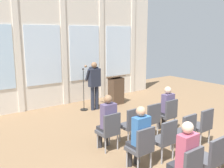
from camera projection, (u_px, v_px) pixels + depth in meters
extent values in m
cube|color=silver|center=(64.00, 48.00, 9.81)|extent=(8.71, 0.10, 4.40)
cube|color=silver|center=(18.00, 50.00, 8.73)|extent=(0.20, 0.08, 4.40)
cube|color=silver|center=(44.00, 55.00, 9.30)|extent=(1.36, 0.04, 2.16)
cube|color=silver|center=(64.00, 48.00, 9.74)|extent=(0.20, 0.08, 4.40)
cube|color=silver|center=(85.00, 53.00, 10.32)|extent=(1.36, 0.04, 2.16)
cube|color=silver|center=(102.00, 47.00, 10.76)|extent=(0.20, 0.08, 4.40)
cube|color=silver|center=(119.00, 51.00, 11.33)|extent=(1.36, 0.04, 2.16)
cube|color=silver|center=(133.00, 46.00, 11.78)|extent=(0.20, 0.08, 4.40)
cylinder|color=#232838|center=(93.00, 98.00, 9.30)|extent=(0.14, 0.14, 0.87)
cylinder|color=#232838|center=(97.00, 98.00, 9.41)|extent=(0.14, 0.14, 0.87)
cube|color=#232838|center=(94.00, 78.00, 9.20)|extent=(0.42, 0.22, 0.65)
cube|color=#26663F|center=(93.00, 75.00, 9.28)|extent=(0.06, 0.01, 0.39)
sphere|color=#8C6647|center=(94.00, 65.00, 9.12)|extent=(0.21, 0.21, 0.21)
cylinder|color=#232838|center=(88.00, 75.00, 9.11)|extent=(0.09, 0.28, 0.45)
cylinder|color=#232838|center=(96.00, 68.00, 9.32)|extent=(0.15, 0.36, 0.15)
cylinder|color=#232838|center=(92.00, 68.00, 9.39)|extent=(0.11, 0.34, 0.15)
sphere|color=#8C6647|center=(86.00, 66.00, 9.52)|extent=(0.10, 0.10, 0.10)
cylinder|color=black|center=(84.00, 110.00, 9.38)|extent=(0.28, 0.28, 0.03)
cylinder|color=black|center=(84.00, 90.00, 9.23)|extent=(0.02, 0.02, 1.45)
sphere|color=#262626|center=(83.00, 69.00, 9.08)|extent=(0.07, 0.07, 0.07)
cube|color=#4C3828|center=(116.00, 91.00, 10.10)|extent=(0.52, 0.40, 1.05)
cube|color=#4C3828|center=(116.00, 77.00, 10.01)|extent=(0.60, 0.48, 0.14)
cylinder|color=#99999E|center=(109.00, 137.00, 6.45)|extent=(0.04, 0.04, 0.40)
cylinder|color=#99999E|center=(97.00, 141.00, 6.24)|extent=(0.04, 0.04, 0.40)
cylinder|color=#99999E|center=(118.00, 142.00, 6.19)|extent=(0.04, 0.04, 0.40)
cylinder|color=#99999E|center=(105.00, 146.00, 5.98)|extent=(0.04, 0.04, 0.40)
cube|color=#47474C|center=(107.00, 132.00, 6.17)|extent=(0.46, 0.44, 0.08)
cube|color=#47474C|center=(112.00, 124.00, 5.96)|extent=(0.46, 0.06, 0.46)
cylinder|color=#2D2D33|center=(100.00, 139.00, 6.30)|extent=(0.10, 0.10, 0.44)
cylinder|color=#2D2D33|center=(106.00, 137.00, 6.40)|extent=(0.10, 0.10, 0.44)
cube|color=#2D2D33|center=(106.00, 129.00, 6.20)|extent=(0.34, 0.36, 0.12)
cube|color=#594C72|center=(109.00, 116.00, 6.04)|extent=(0.36, 0.20, 0.60)
sphere|color=#8C6647|center=(108.00, 99.00, 5.98)|extent=(0.20, 0.20, 0.20)
cylinder|color=#99999E|center=(130.00, 131.00, 6.86)|extent=(0.04, 0.04, 0.40)
cylinder|color=#99999E|center=(120.00, 134.00, 6.65)|extent=(0.04, 0.04, 0.40)
cylinder|color=#99999E|center=(139.00, 135.00, 6.59)|extent=(0.04, 0.04, 0.40)
cylinder|color=#99999E|center=(128.00, 138.00, 6.38)|extent=(0.04, 0.04, 0.40)
cube|color=#47474C|center=(129.00, 126.00, 6.57)|extent=(0.46, 0.44, 0.08)
cube|color=#47474C|center=(134.00, 118.00, 6.37)|extent=(0.46, 0.06, 0.46)
cylinder|color=#99999E|center=(149.00, 125.00, 7.27)|extent=(0.04, 0.04, 0.40)
cylinder|color=#99999E|center=(139.00, 128.00, 7.06)|extent=(0.04, 0.04, 0.40)
cylinder|color=#99999E|center=(158.00, 129.00, 7.00)|extent=(0.04, 0.04, 0.40)
cylinder|color=#99999E|center=(148.00, 132.00, 6.79)|extent=(0.04, 0.04, 0.40)
cube|color=#47474C|center=(149.00, 120.00, 6.98)|extent=(0.46, 0.44, 0.08)
cube|color=#47474C|center=(154.00, 113.00, 6.78)|extent=(0.46, 0.06, 0.46)
cylinder|color=#99999E|center=(165.00, 121.00, 7.67)|extent=(0.04, 0.04, 0.40)
cylinder|color=#99999E|center=(157.00, 123.00, 7.46)|extent=(0.04, 0.04, 0.40)
cylinder|color=#99999E|center=(174.00, 124.00, 7.41)|extent=(0.04, 0.04, 0.40)
cylinder|color=#99999E|center=(166.00, 126.00, 7.19)|extent=(0.04, 0.04, 0.40)
cube|color=#47474C|center=(166.00, 116.00, 7.39)|extent=(0.46, 0.44, 0.08)
cube|color=#47474C|center=(172.00, 108.00, 7.18)|extent=(0.46, 0.06, 0.46)
cylinder|color=#2D2D33|center=(159.00, 122.00, 7.52)|extent=(0.10, 0.10, 0.44)
cylinder|color=#2D2D33|center=(163.00, 120.00, 7.62)|extent=(0.10, 0.10, 0.44)
cube|color=#2D2D33|center=(164.00, 113.00, 7.42)|extent=(0.34, 0.36, 0.12)
cube|color=#594C72|center=(168.00, 103.00, 7.27)|extent=(0.36, 0.20, 0.53)
sphere|color=beige|center=(168.00, 90.00, 7.21)|extent=(0.20, 0.20, 0.20)
cylinder|color=#99999E|center=(140.00, 154.00, 5.57)|extent=(0.04, 0.04, 0.40)
cylinder|color=#99999E|center=(127.00, 159.00, 5.36)|extent=(0.04, 0.04, 0.40)
cylinder|color=#99999E|center=(151.00, 160.00, 5.30)|extent=(0.04, 0.04, 0.40)
cylinder|color=#99999E|center=(138.00, 165.00, 5.09)|extent=(0.04, 0.04, 0.40)
cube|color=#47474C|center=(139.00, 149.00, 5.28)|extent=(0.46, 0.44, 0.08)
cube|color=#47474C|center=(146.00, 140.00, 5.08)|extent=(0.46, 0.06, 0.46)
cylinder|color=#2D2D33|center=(130.00, 156.00, 5.41)|extent=(0.10, 0.10, 0.44)
cylinder|color=#2D2D33|center=(136.00, 154.00, 5.52)|extent=(0.10, 0.10, 0.44)
cube|color=#2D2D33|center=(137.00, 145.00, 5.32)|extent=(0.34, 0.36, 0.12)
cube|color=#3366A5|center=(141.00, 131.00, 5.16)|extent=(0.36, 0.20, 0.59)
sphere|color=tan|center=(141.00, 111.00, 5.09)|extent=(0.20, 0.20, 0.20)
cylinder|color=#99999E|center=(162.00, 146.00, 5.97)|extent=(0.04, 0.04, 0.40)
cylinder|color=#99999E|center=(151.00, 150.00, 5.76)|extent=(0.04, 0.04, 0.40)
cylinder|color=#99999E|center=(173.00, 151.00, 5.71)|extent=(0.04, 0.04, 0.40)
cylinder|color=#99999E|center=(162.00, 156.00, 5.50)|extent=(0.04, 0.04, 0.40)
cube|color=#47474C|center=(162.00, 140.00, 5.69)|extent=(0.46, 0.44, 0.08)
cube|color=#47474C|center=(169.00, 132.00, 5.48)|extent=(0.46, 0.06, 0.46)
cylinder|color=#99999E|center=(181.00, 138.00, 6.38)|extent=(0.04, 0.04, 0.40)
cylinder|color=#99999E|center=(171.00, 142.00, 6.17)|extent=(0.04, 0.04, 0.40)
cylinder|color=#99999E|center=(192.00, 143.00, 6.11)|extent=(0.04, 0.04, 0.40)
cylinder|color=#99999E|center=(183.00, 147.00, 5.90)|extent=(0.04, 0.04, 0.40)
cube|color=#47474C|center=(182.00, 133.00, 6.09)|extent=(0.46, 0.44, 0.08)
cube|color=#47474C|center=(189.00, 125.00, 5.89)|extent=(0.46, 0.06, 0.46)
cylinder|color=#99999E|center=(198.00, 132.00, 6.79)|extent=(0.04, 0.04, 0.40)
cylinder|color=#99999E|center=(189.00, 135.00, 6.58)|extent=(0.04, 0.04, 0.40)
cylinder|color=#99999E|center=(209.00, 136.00, 6.52)|extent=(0.04, 0.04, 0.40)
cylinder|color=#99999E|center=(201.00, 140.00, 6.31)|extent=(0.04, 0.04, 0.40)
cube|color=#47474C|center=(200.00, 127.00, 6.50)|extent=(0.46, 0.44, 0.08)
cube|color=#47474C|center=(207.00, 119.00, 6.30)|extent=(0.46, 0.06, 0.46)
cube|color=#47474C|center=(194.00, 162.00, 4.19)|extent=(0.46, 0.06, 0.46)
cube|color=#2D2D33|center=(181.00, 168.00, 4.43)|extent=(0.34, 0.36, 0.12)
cube|color=#B24C66|center=(187.00, 151.00, 4.27)|extent=(0.36, 0.20, 0.60)
sphere|color=beige|center=(188.00, 127.00, 4.21)|extent=(0.20, 0.20, 0.20)
cylinder|color=#99999E|center=(204.00, 165.00, 5.09)|extent=(0.04, 0.04, 0.40)
cube|color=#47474C|center=(207.00, 160.00, 4.80)|extent=(0.46, 0.44, 0.08)
cube|color=#47474C|center=(217.00, 151.00, 4.60)|extent=(0.46, 0.06, 0.46)
cylinder|color=#99999E|center=(223.00, 156.00, 5.49)|extent=(0.04, 0.04, 0.40)
cylinder|color=#99999E|center=(213.00, 160.00, 5.28)|extent=(0.04, 0.04, 0.40)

